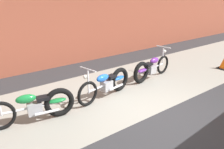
% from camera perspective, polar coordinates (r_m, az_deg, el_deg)
% --- Properties ---
extents(ground_plane, '(80.00, 80.00, 0.00)m').
position_cam_1_polar(ground_plane, '(5.79, 11.14, -9.75)').
color(ground_plane, '#2D2D30').
extents(sidewalk_slab, '(36.00, 3.50, 0.01)m').
position_cam_1_polar(sidewalk_slab, '(6.92, 0.28, -4.14)').
color(sidewalk_slab, gray).
rests_on(sidewalk_slab, ground).
extents(brick_building_wall, '(36.00, 0.50, 5.05)m').
position_cam_1_polar(brick_building_wall, '(9.28, -13.55, 17.62)').
color(brick_building_wall, brown).
rests_on(brick_building_wall, ground).
extents(motorcycle_green, '(1.99, 0.68, 1.03)m').
position_cam_1_polar(motorcycle_green, '(5.49, -18.15, -7.46)').
color(motorcycle_green, black).
rests_on(motorcycle_green, ground).
extents(motorcycle_blue, '(1.99, 0.65, 1.03)m').
position_cam_1_polar(motorcycle_blue, '(6.46, -0.87, -2.15)').
color(motorcycle_blue, black).
rests_on(motorcycle_blue, ground).
extents(motorcycle_purple, '(2.00, 0.58, 1.03)m').
position_cam_1_polar(motorcycle_purple, '(7.82, 9.54, 1.60)').
color(motorcycle_purple, black).
rests_on(motorcycle_purple, ground).
extents(traffic_cone, '(0.40, 0.40, 0.55)m').
position_cam_1_polar(traffic_cone, '(9.84, 26.43, 2.68)').
color(traffic_cone, orange).
rests_on(traffic_cone, ground).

